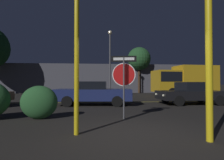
{
  "coord_description": "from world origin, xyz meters",
  "views": [
    {
      "loc": [
        -1.0,
        -4.32,
        1.31
      ],
      "look_at": [
        -0.27,
        3.68,
        1.45
      ],
      "focal_mm": 28.0,
      "sensor_mm": 36.0,
      "label": 1
    }
  ],
  "objects_px": {
    "passing_car_2": "(93,93)",
    "hedge_bush_1": "(39,102)",
    "stop_sign": "(124,74)",
    "delivery_truck": "(184,79)",
    "yellow_pole_right": "(209,69)",
    "tree_0": "(139,59)",
    "yellow_pole_left": "(77,65)",
    "passing_car_3": "(191,93)",
    "street_lamp": "(110,55)"
  },
  "relations": [
    {
      "from": "passing_car_2",
      "to": "hedge_bush_1",
      "type": "bearing_deg",
      "value": -21.17
    },
    {
      "from": "stop_sign",
      "to": "delivery_truck",
      "type": "distance_m",
      "value": 14.08
    },
    {
      "from": "yellow_pole_right",
      "to": "tree_0",
      "type": "xyz_separation_m",
      "value": [
        3.16,
        19.17,
        2.9
      ]
    },
    {
      "from": "passing_car_2",
      "to": "yellow_pole_right",
      "type": "bearing_deg",
      "value": 26.84
    },
    {
      "from": "stop_sign",
      "to": "yellow_pole_left",
      "type": "height_order",
      "value": "yellow_pole_left"
    },
    {
      "from": "stop_sign",
      "to": "hedge_bush_1",
      "type": "distance_m",
      "value": 3.27
    },
    {
      "from": "stop_sign",
      "to": "hedge_bush_1",
      "type": "bearing_deg",
      "value": -175.73
    },
    {
      "from": "passing_car_3",
      "to": "yellow_pole_right",
      "type": "bearing_deg",
      "value": 152.35
    },
    {
      "from": "delivery_truck",
      "to": "tree_0",
      "type": "xyz_separation_m",
      "value": [
        -3.53,
        5.16,
        2.84
      ]
    },
    {
      "from": "hedge_bush_1",
      "to": "delivery_truck",
      "type": "relative_size",
      "value": 0.2
    },
    {
      "from": "stop_sign",
      "to": "street_lamp",
      "type": "xyz_separation_m",
      "value": [
        0.39,
        11.38,
        2.5
      ]
    },
    {
      "from": "stop_sign",
      "to": "delivery_truck",
      "type": "relative_size",
      "value": 0.34
    },
    {
      "from": "stop_sign",
      "to": "yellow_pole_right",
      "type": "xyz_separation_m",
      "value": [
        1.54,
        -2.59,
        0.01
      ]
    },
    {
      "from": "street_lamp",
      "to": "yellow_pole_right",
      "type": "bearing_deg",
      "value": -85.31
    },
    {
      "from": "stop_sign",
      "to": "passing_car_2",
      "type": "bearing_deg",
      "value": 115.48
    },
    {
      "from": "delivery_truck",
      "to": "tree_0",
      "type": "bearing_deg",
      "value": 29.6
    },
    {
      "from": "passing_car_2",
      "to": "delivery_truck",
      "type": "distance_m",
      "value": 11.92
    },
    {
      "from": "passing_car_3",
      "to": "delivery_truck",
      "type": "bearing_deg",
      "value": -25.6
    },
    {
      "from": "delivery_truck",
      "to": "street_lamp",
      "type": "bearing_deg",
      "value": 85.47
    },
    {
      "from": "yellow_pole_left",
      "to": "street_lamp",
      "type": "relative_size",
      "value": 0.53
    },
    {
      "from": "passing_car_3",
      "to": "street_lamp",
      "type": "xyz_separation_m",
      "value": [
        -4.51,
        7.26,
        3.44
      ]
    },
    {
      "from": "stop_sign",
      "to": "yellow_pole_left",
      "type": "distance_m",
      "value": 2.36
    },
    {
      "from": "yellow_pole_left",
      "to": "hedge_bush_1",
      "type": "distance_m",
      "value": 2.88
    },
    {
      "from": "stop_sign",
      "to": "passing_car_3",
      "type": "xyz_separation_m",
      "value": [
        4.9,
        4.12,
        -0.95
      ]
    },
    {
      "from": "yellow_pole_left",
      "to": "street_lamp",
      "type": "distance_m",
      "value": 13.53
    },
    {
      "from": "delivery_truck",
      "to": "street_lamp",
      "type": "height_order",
      "value": "street_lamp"
    },
    {
      "from": "yellow_pole_right",
      "to": "hedge_bush_1",
      "type": "relative_size",
      "value": 2.48
    },
    {
      "from": "stop_sign",
      "to": "yellow_pole_right",
      "type": "bearing_deg",
      "value": -49.68
    },
    {
      "from": "passing_car_2",
      "to": "passing_car_3",
      "type": "bearing_deg",
      "value": 94.37
    },
    {
      "from": "stop_sign",
      "to": "delivery_truck",
      "type": "xyz_separation_m",
      "value": [
        8.24,
        11.42,
        0.06
      ]
    },
    {
      "from": "hedge_bush_1",
      "to": "passing_car_3",
      "type": "bearing_deg",
      "value": 25.58
    },
    {
      "from": "yellow_pole_right",
      "to": "passing_car_3",
      "type": "bearing_deg",
      "value": 63.38
    },
    {
      "from": "stop_sign",
      "to": "street_lamp",
      "type": "distance_m",
      "value": 11.66
    },
    {
      "from": "passing_car_3",
      "to": "delivery_truck",
      "type": "relative_size",
      "value": 0.61
    },
    {
      "from": "yellow_pole_left",
      "to": "hedge_bush_1",
      "type": "bearing_deg",
      "value": 127.0
    },
    {
      "from": "yellow_pole_left",
      "to": "hedge_bush_1",
      "type": "relative_size",
      "value": 2.7
    },
    {
      "from": "yellow_pole_left",
      "to": "passing_car_2",
      "type": "relative_size",
      "value": 0.77
    },
    {
      "from": "stop_sign",
      "to": "hedge_bush_1",
      "type": "xyz_separation_m",
      "value": [
        -3.09,
        0.29,
        -1.02
      ]
    },
    {
      "from": "hedge_bush_1",
      "to": "delivery_truck",
      "type": "xyz_separation_m",
      "value": [
        11.32,
        11.12,
        1.09
      ]
    },
    {
      "from": "hedge_bush_1",
      "to": "passing_car_2",
      "type": "relative_size",
      "value": 0.28
    },
    {
      "from": "stop_sign",
      "to": "street_lamp",
      "type": "relative_size",
      "value": 0.35
    },
    {
      "from": "tree_0",
      "to": "passing_car_3",
      "type": "bearing_deg",
      "value": -89.09
    },
    {
      "from": "passing_car_2",
      "to": "street_lamp",
      "type": "distance_m",
      "value": 8.13
    },
    {
      "from": "yellow_pole_left",
      "to": "delivery_truck",
      "type": "distance_m",
      "value": 16.42
    },
    {
      "from": "yellow_pole_right",
      "to": "street_lamp",
      "type": "distance_m",
      "value": 14.24
    },
    {
      "from": "passing_car_3",
      "to": "tree_0",
      "type": "relative_size",
      "value": 0.67
    },
    {
      "from": "yellow_pole_left",
      "to": "street_lamp",
      "type": "bearing_deg",
      "value": 81.82
    },
    {
      "from": "yellow_pole_right",
      "to": "street_lamp",
      "type": "xyz_separation_m",
      "value": [
        -1.15,
        13.97,
        2.49
      ]
    },
    {
      "from": "yellow_pole_left",
      "to": "passing_car_2",
      "type": "bearing_deg",
      "value": 86.89
    },
    {
      "from": "yellow_pole_left",
      "to": "yellow_pole_right",
      "type": "bearing_deg",
      "value": -14.51
    }
  ]
}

